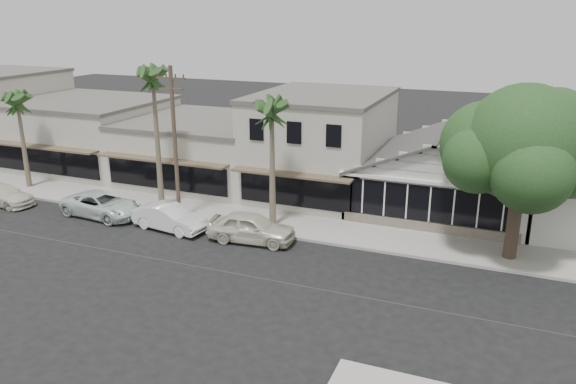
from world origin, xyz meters
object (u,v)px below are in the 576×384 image
at_px(car_0, 251,227).
at_px(car_2, 102,205).
at_px(utility_pole, 175,141).
at_px(car_3, 4,195).
at_px(car_1, 170,218).
at_px(shade_tree, 522,146).

distance_m(car_0, car_2, 10.00).
distance_m(utility_pole, car_3, 12.77).
relative_size(car_1, car_3, 1.01).
bearing_deg(car_3, car_0, -84.00).
bearing_deg(car_0, car_2, 83.99).
distance_m(utility_pole, car_0, 6.82).
distance_m(car_0, car_1, 5.00).
bearing_deg(car_3, shade_tree, -79.03).
bearing_deg(car_2, car_0, -85.75).
xyz_separation_m(car_2, shade_tree, (22.85, 2.70, 5.03)).
bearing_deg(car_1, utility_pole, 21.00).
bearing_deg(car_1, car_2, 93.22).
bearing_deg(utility_pole, car_3, -171.64).
distance_m(car_1, car_3, 12.31).
bearing_deg(car_0, utility_pole, 70.91).
distance_m(car_0, shade_tree, 14.07).
xyz_separation_m(car_2, car_3, (-7.31, -0.60, -0.09)).
relative_size(car_2, car_3, 1.19).
distance_m(car_3, shade_tree, 30.76).
bearing_deg(car_3, utility_pole, -76.93).
xyz_separation_m(car_0, shade_tree, (12.85, 2.91, 4.95)).
distance_m(utility_pole, shade_tree, 18.30).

